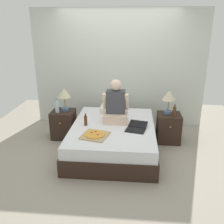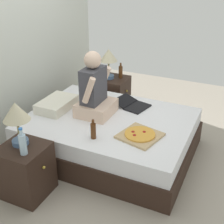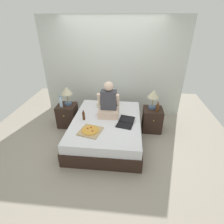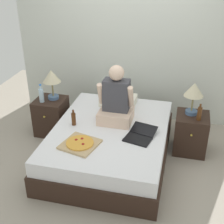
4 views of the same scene
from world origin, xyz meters
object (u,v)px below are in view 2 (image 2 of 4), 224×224
(laptop, at_px, (133,105))
(beer_bottle_on_bed, at_px, (93,131))
(bed, at_px, (110,135))
(lamp_on_left_nightstand, at_px, (16,114))
(nightstand_right, at_px, (113,95))
(water_bottle, at_px, (23,144))
(lamp_on_right_nightstand, at_px, (109,57))
(person_seated, at_px, (95,92))
(beer_bottle, at_px, (121,72))
(nightstand_left, at_px, (26,170))
(pizza_box, at_px, (140,135))

(laptop, bearing_deg, beer_bottle_on_bed, 173.62)
(bed, xyz_separation_m, laptop, (0.41, -0.14, 0.26))
(lamp_on_left_nightstand, height_order, nightstand_right, lamp_on_left_nightstand)
(bed, xyz_separation_m, water_bottle, (-1.12, 0.35, 0.43))
(lamp_on_left_nightstand, distance_m, lamp_on_right_nightstand, 2.01)
(water_bottle, height_order, person_seated, person_seated)
(water_bottle, relative_size, nightstand_right, 0.50)
(person_seated, relative_size, laptop, 1.64)
(lamp_on_left_nightstand, bearing_deg, water_bottle, -130.60)
(bed, xyz_separation_m, person_seated, (0.03, 0.21, 0.53))
(person_seated, bearing_deg, water_bottle, 172.80)
(laptop, relative_size, beer_bottle_on_bed, 2.16)
(person_seated, bearing_deg, nightstand_right, 13.05)
(laptop, bearing_deg, person_seated, 137.56)
(beer_bottle_on_bed, bearing_deg, beer_bottle, 13.55)
(nightstand_left, distance_m, lamp_on_left_nightstand, 0.61)
(lamp_on_left_nightstand, xyz_separation_m, lamp_on_right_nightstand, (2.01, 0.00, 0.00))
(beer_bottle, relative_size, laptop, 0.48)
(bed, distance_m, pizza_box, 0.60)
(bed, xyz_separation_m, lamp_on_right_nightstand, (1.01, 0.49, 0.65))
(bed, xyz_separation_m, beer_bottle, (1.11, 0.34, 0.42))
(nightstand_left, distance_m, beer_bottle_on_bed, 0.79)
(nightstand_right, bearing_deg, bed, -157.01)
(nightstand_left, distance_m, water_bottle, 0.41)
(water_bottle, distance_m, pizza_box, 1.21)
(lamp_on_right_nightstand, relative_size, pizza_box, 0.93)
(lamp_on_right_nightstand, xyz_separation_m, beer_bottle_on_bed, (-1.50, -0.53, -0.31))
(beer_bottle, distance_m, laptop, 0.87)
(bed, height_order, person_seated, person_seated)
(nightstand_right, bearing_deg, beer_bottle_on_bed, -162.38)
(bed, bearing_deg, water_bottle, 162.59)
(lamp_on_left_nightstand, xyz_separation_m, nightstand_right, (2.04, -0.05, -0.60))
(lamp_on_left_nightstand, bearing_deg, nightstand_left, -128.63)
(water_bottle, bearing_deg, nightstand_right, 2.38)
(beer_bottle, relative_size, person_seated, 0.29)
(beer_bottle_on_bed, bearing_deg, pizza_box, -61.85)
(lamp_on_left_nightstand, xyz_separation_m, beer_bottle, (2.11, -0.15, -0.23))
(laptop, bearing_deg, bed, 160.65)
(laptop, height_order, pizza_box, laptop)
(lamp_on_right_nightstand, bearing_deg, nightstand_left, -178.60)
(lamp_on_right_nightstand, bearing_deg, beer_bottle, -56.31)
(lamp_on_left_nightstand, xyz_separation_m, water_bottle, (-0.12, -0.14, -0.22))
(nightstand_left, height_order, lamp_on_right_nightstand, lamp_on_right_nightstand)
(water_bottle, relative_size, lamp_on_right_nightstand, 0.61)
(lamp_on_right_nightstand, distance_m, pizza_box, 1.64)
(nightstand_left, relative_size, person_seated, 0.71)
(nightstand_left, relative_size, water_bottle, 2.02)
(lamp_on_right_nightstand, xyz_separation_m, laptop, (-0.60, -0.64, -0.39))
(water_bottle, height_order, laptop, water_bottle)
(nightstand_right, height_order, pizza_box, nightstand_right)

